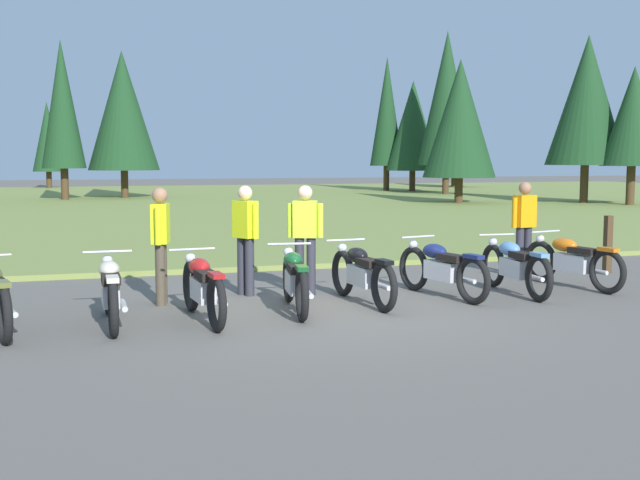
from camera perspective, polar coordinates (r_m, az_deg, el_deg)
The scene contains 15 objects.
ground_plane at distance 10.94m, azimuth 0.92°, elevation -5.01°, with size 140.00×140.00×0.00m, color #605B54.
grass_moorland at distance 36.26m, azimuth -11.67°, elevation 2.61°, with size 80.00×44.00×0.10m, color olive.
forest_treeline at distance 41.23m, azimuth -6.13°, elevation 9.15°, with size 46.33×30.08×9.02m.
motorcycle_cream at distance 10.14m, azimuth -14.94°, elevation -3.56°, with size 0.62×2.10×0.88m.
motorcycle_red at distance 10.19m, azimuth -8.49°, elevation -3.39°, with size 0.62×2.10×0.88m.
motorcycle_british_green at distance 10.71m, azimuth -1.83°, elevation -2.86°, with size 0.62×2.09×0.88m.
motorcycle_black at distance 11.28m, azimuth 3.06°, elevation -2.42°, with size 0.62×2.10×0.88m.
motorcycle_navy at distance 11.93m, azimuth 8.80°, elevation -2.03°, with size 0.74×2.07×0.88m.
motorcycle_sky_blue at distance 12.43m, azimuth 13.92°, elevation -1.81°, with size 0.62×2.10×0.88m.
motorcycle_orange at distance 13.28m, azimuth 17.79°, elevation -1.43°, with size 0.73×2.07×0.88m.
rider_with_back_turned at distance 11.35m, azimuth -11.48°, elevation 0.11°, with size 0.30×0.54×1.67m.
rider_near_row_end at distance 14.20m, azimuth 14.58°, elevation 1.19°, with size 0.54×0.29×1.67m.
rider_in_hivis_vest at distance 11.93m, azimuth -1.08°, elevation 0.51°, with size 0.52×0.34×1.67m.
rider_checking_bike at distance 11.95m, azimuth -5.43°, elevation 0.49°, with size 0.37×0.49×1.67m.
trail_marker_post at distance 15.18m, azimuth 20.13°, elevation -0.30°, with size 0.12×0.12×1.05m, color #47331E.
Camera 1 is at (-3.29, -10.23, 2.08)m, focal length 44.16 mm.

